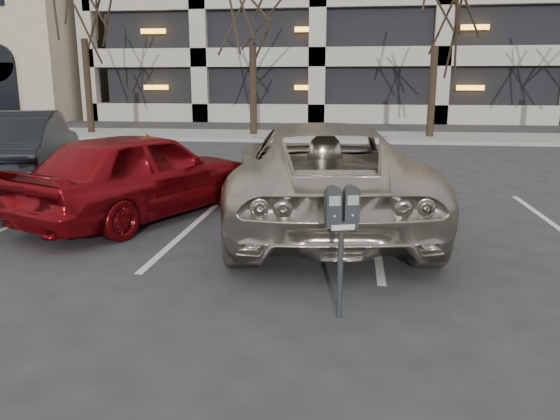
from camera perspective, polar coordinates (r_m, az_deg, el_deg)
The scene contains 7 objects.
ground at distance 6.50m, azimuth -2.02°, elevation -6.43°, with size 140.00×140.00×0.00m, color #28282B.
sidewalk at distance 22.16m, azimuth 4.95°, elevation 7.67°, with size 80.00×4.00×0.12m, color gray.
stall_lines at distance 8.96m, azimuth -8.41°, elevation -1.01°, with size 16.90×5.20×0.00m.
parking_meter at distance 5.02m, azimuth 6.45°, elevation -1.01°, with size 0.34×0.21×1.25m.
suv_silver at distance 8.49m, azimuth 4.36°, elevation 3.80°, with size 3.43×6.08×1.61m.
car_red at distance 9.18m, azimuth -14.37°, elevation 3.67°, with size 1.72×4.28×1.46m, color maroon.
car_dark at distance 11.62m, azimuth -26.00°, elevation 5.23°, with size 1.77×5.08×1.67m, color black.
Camera 1 is at (1.04, -6.04, 2.19)m, focal length 35.00 mm.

